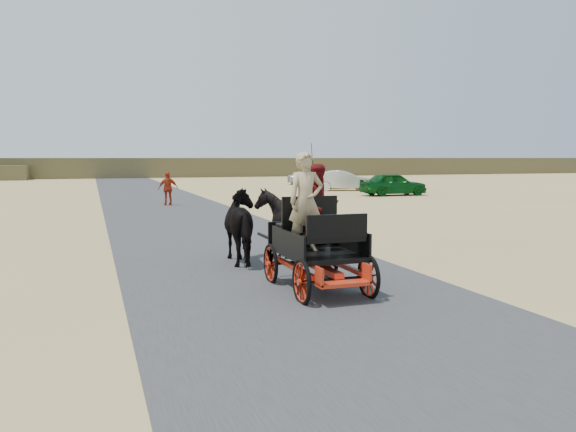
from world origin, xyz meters
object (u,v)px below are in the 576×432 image
object	(u,v)px
car_a	(393,184)
car_c	(328,181)
car_b	(343,181)
horse_left	(245,226)
pedestrian	(168,188)
car_d	(310,178)
carriage	(317,270)
horse_right	(290,224)

from	to	relation	value
car_a	car_c	distance (m)	9.00
car_a	car_b	size ratio (longest dim) A/B	0.96
horse_left	pedestrian	distance (m)	16.49
car_c	car_d	bearing A→B (deg)	-12.50
carriage	pedestrian	distance (m)	19.50
carriage	car_c	distance (m)	34.21
car_b	car_c	distance (m)	2.88
horse_left	carriage	bearing A→B (deg)	100.39
car_d	carriage	bearing A→B (deg)	168.64
horse_left	car_d	world-z (taller)	horse_left
horse_right	car_b	world-z (taller)	horse_right
horse_right	car_b	xyz separation A→B (m)	(13.16, 25.45, -0.11)
car_a	car_d	distance (m)	15.81
car_a	car_d	size ratio (longest dim) A/B	1.03
horse_left	car_b	world-z (taller)	horse_left
horse_left	car_a	distance (m)	24.48
horse_left	car_b	distance (m)	29.18
horse_left	car_a	size ratio (longest dim) A/B	0.47
carriage	car_a	xyz separation A→B (m)	(14.43, 22.36, 0.37)
car_a	car_b	distance (m)	6.14
pedestrian	car_c	bearing A→B (deg)	-146.86
carriage	car_c	bearing A→B (deg)	66.34
horse_left	car_d	size ratio (longest dim) A/B	0.48
horse_left	horse_right	xyz separation A→B (m)	(1.10, 0.00, 0.00)
car_a	car_b	world-z (taller)	car_b
car_a	horse_right	bearing A→B (deg)	145.76
horse_right	horse_left	bearing A→B (deg)	0.00
pedestrian	car_a	world-z (taller)	pedestrian
carriage	pedestrian	bearing A→B (deg)	90.55
car_c	car_a	bearing A→B (deg)	-177.55
horse_left	car_c	size ratio (longest dim) A/B	0.48
carriage	car_d	xyz separation A→B (m)	(14.99, 38.16, 0.22)
car_b	car_c	size ratio (longest dim) A/B	1.08
car_b	car_a	bearing A→B (deg)	-157.93
horse_right	car_d	xyz separation A→B (m)	(14.44, 35.16, -0.27)
carriage	horse_right	xyz separation A→B (m)	(0.55, 3.00, 0.49)
pedestrian	car_b	world-z (taller)	pedestrian
car_b	horse_left	bearing A→B (deg)	166.07
carriage	car_a	world-z (taller)	car_a
carriage	car_a	size ratio (longest dim) A/B	0.56
horse_right	pedestrian	xyz separation A→B (m)	(-0.74, 16.49, 0.01)
car_d	car_c	bearing A→B (deg)	179.61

